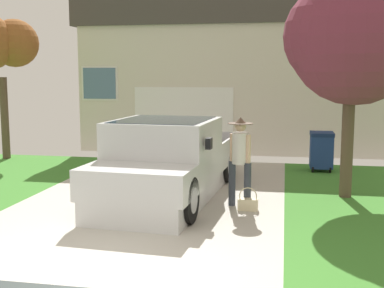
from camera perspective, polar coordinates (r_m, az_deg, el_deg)
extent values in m
cube|color=#B8B3A7|center=(10.43, -3.95, -6.20)|extent=(5.20, 9.00, 0.06)
cube|color=silver|center=(10.70, -2.07, -4.51)|extent=(2.15, 5.64, 0.42)
cube|color=silver|center=(9.93, -3.19, -0.70)|extent=(2.08, 2.21, 1.21)
cube|color=#1E2833|center=(9.88, -3.20, 1.37)|extent=(1.83, 2.03, 0.51)
cube|color=silver|center=(8.53, -6.39, -4.46)|extent=(2.01, 1.19, 0.54)
cube|color=black|center=(12.14, 0.04, -1.86)|extent=(2.10, 2.51, 0.06)
cube|color=silver|center=(11.90, 4.43, -0.73)|extent=(0.22, 2.39, 0.62)
cube|color=silver|center=(12.36, -4.19, -0.40)|extent=(0.22, 2.39, 0.62)
cube|color=silver|center=(13.21, 1.30, 0.16)|extent=(1.94, 0.19, 0.62)
cube|color=black|center=(8.91, 1.94, 0.06)|extent=(0.11, 0.19, 0.20)
cylinder|color=black|center=(8.49, -0.63, -6.48)|extent=(0.31, 0.82, 0.80)
cylinder|color=#9E9EA3|center=(8.49, -0.63, -6.48)|extent=(0.31, 0.46, 0.44)
cylinder|color=black|center=(9.06, -10.99, -5.70)|extent=(0.31, 0.82, 0.80)
cylinder|color=#9E9EA3|center=(9.06, -10.99, -5.70)|extent=(0.31, 0.46, 0.44)
cylinder|color=black|center=(11.74, 3.72, -2.46)|extent=(0.31, 0.82, 0.80)
cylinder|color=#9E9EA3|center=(11.74, 3.72, -2.46)|extent=(0.31, 0.46, 0.44)
cylinder|color=black|center=(12.16, -4.09, -2.10)|extent=(0.31, 0.82, 0.80)
cylinder|color=#9E9EA3|center=(12.16, -4.09, -2.10)|extent=(0.31, 0.46, 0.44)
cylinder|color=#333842|center=(9.48, 6.39, -4.78)|extent=(0.14, 0.14, 0.87)
cylinder|color=#333842|center=(9.66, 4.63, -4.52)|extent=(0.14, 0.14, 0.87)
cylinder|color=silver|center=(9.44, 5.56, -0.48)|extent=(0.31, 0.31, 0.59)
cylinder|color=beige|center=(9.35, 6.50, -0.66)|extent=(0.09, 0.09, 0.56)
cylinder|color=beige|center=(9.53, 4.64, -0.47)|extent=(0.09, 0.09, 0.56)
sphere|color=beige|center=(9.39, 5.59, 2.08)|extent=(0.21, 0.21, 0.21)
cylinder|color=brown|center=(9.38, 5.60, 2.37)|extent=(0.48, 0.48, 0.01)
cone|color=brown|center=(9.38, 5.60, 2.73)|extent=(0.23, 0.23, 0.12)
cube|color=beige|center=(9.40, 6.45, -6.93)|extent=(0.37, 0.18, 0.22)
torus|color=beige|center=(9.36, 6.46, -5.98)|extent=(0.34, 0.02, 0.34)
cube|color=beige|center=(18.11, 6.36, 6.39)|extent=(10.68, 5.17, 4.09)
cube|color=#423D38|center=(18.22, 6.48, 14.17)|extent=(11.11, 5.38, 0.84)
cube|color=white|center=(15.83, -1.01, 2.68)|extent=(3.18, 0.06, 2.14)
cube|color=slate|center=(16.56, -10.59, 6.88)|extent=(1.10, 0.05, 1.00)
cube|color=silver|center=(16.57, -10.57, 6.88)|extent=(1.23, 0.02, 1.12)
cylinder|color=brown|center=(10.66, 17.45, 0.73)|extent=(0.25, 0.25, 2.49)
sphere|color=brown|center=(10.55, 16.25, 11.84)|extent=(2.10, 2.10, 2.10)
sphere|color=brown|center=(10.63, 18.33, 11.44)|extent=(2.67, 2.67, 2.67)
cylinder|color=brown|center=(16.00, -20.73, 2.80)|extent=(0.23, 0.23, 2.46)
sphere|color=brown|center=(16.04, -19.74, 10.87)|extent=(1.43, 1.43, 1.43)
cube|color=navy|center=(13.52, 14.65, -0.86)|extent=(0.58, 0.68, 0.84)
cube|color=navy|center=(13.46, 14.72, 1.12)|extent=(0.60, 0.71, 0.10)
cylinder|color=black|center=(13.31, 13.72, -2.79)|extent=(0.05, 0.18, 0.18)
cylinder|color=black|center=(13.34, 15.61, -2.83)|extent=(0.05, 0.18, 0.18)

